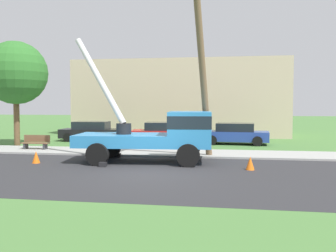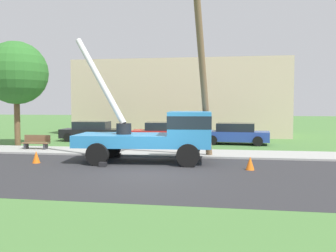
{
  "view_description": "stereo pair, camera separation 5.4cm",
  "coord_description": "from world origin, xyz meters",
  "px_view_note": "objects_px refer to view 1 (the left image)",
  "views": [
    {
      "loc": [
        3.05,
        -14.08,
        2.71
      ],
      "look_at": [
        0.34,
        2.87,
        1.69
      ],
      "focal_mm": 39.95,
      "sensor_mm": 36.0,
      "label": 1
    },
    {
      "loc": [
        3.1,
        -14.07,
        2.71
      ],
      "look_at": [
        0.34,
        2.87,
        1.69
      ],
      "focal_mm": 39.95,
      "sensor_mm": 36.0,
      "label": 2
    }
  ],
  "objects_px": {
    "traffic_cone_ahead": "(250,163)",
    "parked_sedan_black": "(91,131)",
    "park_bench": "(36,143)",
    "roadside_tree_near": "(16,73)",
    "utility_truck": "(162,132)",
    "leaning_utility_pole": "(202,66)",
    "traffic_cone_behind": "(36,157)",
    "parked_sedan_blue": "(235,134)",
    "parked_sedan_red": "(163,132)"
  },
  "relations": [
    {
      "from": "utility_truck",
      "to": "parked_sedan_black",
      "type": "distance_m",
      "value": 11.41
    },
    {
      "from": "utility_truck",
      "to": "parked_sedan_blue",
      "type": "bearing_deg",
      "value": 67.36
    },
    {
      "from": "utility_truck",
      "to": "park_bench",
      "type": "relative_size",
      "value": 4.33
    },
    {
      "from": "parked_sedan_black",
      "to": "park_bench",
      "type": "distance_m",
      "value": 6.12
    },
    {
      "from": "traffic_cone_behind",
      "to": "park_bench",
      "type": "relative_size",
      "value": 0.35
    },
    {
      "from": "park_bench",
      "to": "roadside_tree_near",
      "type": "xyz_separation_m",
      "value": [
        -2.36,
        1.97,
        4.19
      ]
    },
    {
      "from": "parked_sedan_black",
      "to": "park_bench",
      "type": "xyz_separation_m",
      "value": [
        -1.1,
        -6.02,
        -0.25
      ]
    },
    {
      "from": "parked_sedan_black",
      "to": "parked_sedan_red",
      "type": "bearing_deg",
      "value": -3.93
    },
    {
      "from": "utility_truck",
      "to": "traffic_cone_behind",
      "type": "relative_size",
      "value": 12.36
    },
    {
      "from": "utility_truck",
      "to": "roadside_tree_near",
      "type": "height_order",
      "value": "roadside_tree_near"
    },
    {
      "from": "leaning_utility_pole",
      "to": "parked_sedan_red",
      "type": "bearing_deg",
      "value": 112.76
    },
    {
      "from": "utility_truck",
      "to": "parked_sedan_red",
      "type": "xyz_separation_m",
      "value": [
        -1.43,
        8.73,
        -0.7
      ]
    },
    {
      "from": "leaning_utility_pole",
      "to": "traffic_cone_ahead",
      "type": "relative_size",
      "value": 15.67
    },
    {
      "from": "leaning_utility_pole",
      "to": "utility_truck",
      "type": "bearing_deg",
      "value": -148.7
    },
    {
      "from": "utility_truck",
      "to": "parked_sedan_blue",
      "type": "xyz_separation_m",
      "value": [
        3.52,
        8.43,
        -0.7
      ]
    },
    {
      "from": "parked_sedan_black",
      "to": "roadside_tree_near",
      "type": "bearing_deg",
      "value": -130.54
    },
    {
      "from": "parked_sedan_black",
      "to": "parked_sedan_red",
      "type": "distance_m",
      "value": 5.43
    },
    {
      "from": "utility_truck",
      "to": "traffic_cone_ahead",
      "type": "relative_size",
      "value": 12.36
    },
    {
      "from": "traffic_cone_behind",
      "to": "roadside_tree_near",
      "type": "distance_m",
      "value": 8.93
    },
    {
      "from": "leaning_utility_pole",
      "to": "traffic_cone_ahead",
      "type": "height_order",
      "value": "leaning_utility_pole"
    },
    {
      "from": "utility_truck",
      "to": "parked_sedan_red",
      "type": "bearing_deg",
      "value": 99.33
    },
    {
      "from": "roadside_tree_near",
      "to": "traffic_cone_behind",
      "type": "bearing_deg",
      "value": -53.06
    },
    {
      "from": "parked_sedan_red",
      "to": "roadside_tree_near",
      "type": "xyz_separation_m",
      "value": [
        -8.88,
        -3.68,
        3.94
      ]
    },
    {
      "from": "leaning_utility_pole",
      "to": "parked_sedan_blue",
      "type": "xyz_separation_m",
      "value": [
        1.74,
        7.35,
        -3.79
      ]
    },
    {
      "from": "parked_sedan_blue",
      "to": "roadside_tree_near",
      "type": "distance_m",
      "value": 14.77
    },
    {
      "from": "traffic_cone_behind",
      "to": "roadside_tree_near",
      "type": "height_order",
      "value": "roadside_tree_near"
    },
    {
      "from": "utility_truck",
      "to": "leaning_utility_pole",
      "type": "distance_m",
      "value": 3.73
    },
    {
      "from": "roadside_tree_near",
      "to": "traffic_cone_ahead",
      "type": "bearing_deg",
      "value": -24.4
    },
    {
      "from": "traffic_cone_behind",
      "to": "park_bench",
      "type": "distance_m",
      "value": 4.85
    },
    {
      "from": "parked_sedan_blue",
      "to": "park_bench",
      "type": "bearing_deg",
      "value": -155.0
    },
    {
      "from": "leaning_utility_pole",
      "to": "parked_sedan_black",
      "type": "height_order",
      "value": "leaning_utility_pole"
    },
    {
      "from": "leaning_utility_pole",
      "to": "park_bench",
      "type": "bearing_deg",
      "value": 168.38
    },
    {
      "from": "traffic_cone_ahead",
      "to": "parked_sedan_black",
      "type": "relative_size",
      "value": 0.13
    },
    {
      "from": "leaning_utility_pole",
      "to": "traffic_cone_behind",
      "type": "height_order",
      "value": "leaning_utility_pole"
    },
    {
      "from": "park_bench",
      "to": "roadside_tree_near",
      "type": "distance_m",
      "value": 5.2
    },
    {
      "from": "parked_sedan_black",
      "to": "roadside_tree_near",
      "type": "xyz_separation_m",
      "value": [
        -3.47,
        -4.05,
        3.94
      ]
    },
    {
      "from": "traffic_cone_ahead",
      "to": "roadside_tree_near",
      "type": "height_order",
      "value": "roadside_tree_near"
    },
    {
      "from": "parked_sedan_black",
      "to": "park_bench",
      "type": "relative_size",
      "value": 2.8
    },
    {
      "from": "traffic_cone_ahead",
      "to": "parked_sedan_black",
      "type": "bearing_deg",
      "value": 135.72
    },
    {
      "from": "traffic_cone_behind",
      "to": "parked_sedan_black",
      "type": "xyz_separation_m",
      "value": [
        -1.22,
        10.28,
        0.43
      ]
    },
    {
      "from": "park_bench",
      "to": "roadside_tree_near",
      "type": "height_order",
      "value": "roadside_tree_near"
    },
    {
      "from": "traffic_cone_ahead",
      "to": "park_bench",
      "type": "relative_size",
      "value": 0.35
    },
    {
      "from": "utility_truck",
      "to": "traffic_cone_ahead",
      "type": "xyz_separation_m",
      "value": [
        3.93,
        -1.42,
        -1.13
      ]
    },
    {
      "from": "park_bench",
      "to": "utility_truck",
      "type": "bearing_deg",
      "value": -21.17
    },
    {
      "from": "parked_sedan_blue",
      "to": "park_bench",
      "type": "distance_m",
      "value": 12.66
    },
    {
      "from": "leaning_utility_pole",
      "to": "parked_sedan_red",
      "type": "xyz_separation_m",
      "value": [
        -3.21,
        7.65,
        -3.79
      ]
    },
    {
      "from": "traffic_cone_ahead",
      "to": "parked_sedan_red",
      "type": "bearing_deg",
      "value": 117.88
    },
    {
      "from": "traffic_cone_ahead",
      "to": "park_bench",
      "type": "bearing_deg",
      "value": 159.28
    },
    {
      "from": "traffic_cone_ahead",
      "to": "traffic_cone_behind",
      "type": "bearing_deg",
      "value": 178.57
    },
    {
      "from": "traffic_cone_behind",
      "to": "park_bench",
      "type": "height_order",
      "value": "park_bench"
    }
  ]
}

